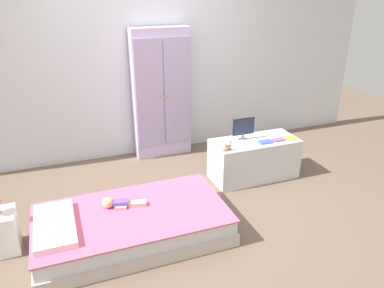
{
  "coord_description": "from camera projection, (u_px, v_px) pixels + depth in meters",
  "views": [
    {
      "loc": [
        -1.07,
        -3.04,
        2.12
      ],
      "look_at": [
        0.21,
        0.34,
        0.56
      ],
      "focal_mm": 35.22,
      "sensor_mm": 36.0,
      "label": 1
    }
  ],
  "objects": [
    {
      "name": "book_purple",
      "position": [
        279.0,
        140.0,
        4.26
      ],
      "size": [
        0.14,
        0.08,
        0.02
      ],
      "primitive_type": "cube",
      "color": "#8E51B2",
      "rests_on": "tv_stand"
    },
    {
      "name": "bed",
      "position": [
        132.0,
        225.0,
        3.35
      ],
      "size": [
        1.68,
        0.92,
        0.26
      ],
      "color": "beige",
      "rests_on": "ground_plane"
    },
    {
      "name": "back_wall",
      "position": [
        141.0,
        50.0,
        4.61
      ],
      "size": [
        6.4,
        0.05,
        2.7
      ],
      "primitive_type": "cube",
      "color": "silver",
      "rests_on": "ground_plane"
    },
    {
      "name": "book_blue",
      "position": [
        266.0,
        142.0,
        4.21
      ],
      "size": [
        0.16,
        0.1,
        0.02
      ],
      "primitive_type": "cube",
      "color": "blue",
      "rests_on": "tv_stand"
    },
    {
      "name": "wardrobe",
      "position": [
        161.0,
        94.0,
        4.75
      ],
      "size": [
        0.72,
        0.26,
        1.63
      ],
      "color": "silver",
      "rests_on": "ground_plane"
    },
    {
      "name": "rocking_horse_toy",
      "position": [
        229.0,
        146.0,
        3.99
      ],
      "size": [
        0.1,
        0.04,
        0.12
      ],
      "color": "#8E6642",
      "rests_on": "tv_stand"
    },
    {
      "name": "book_yellow",
      "position": [
        290.0,
        138.0,
        4.31
      ],
      "size": [
        0.14,
        0.11,
        0.01
      ],
      "primitive_type": "cube",
      "color": "gold",
      "rests_on": "tv_stand"
    },
    {
      "name": "tv_stand",
      "position": [
        254.0,
        159.0,
        4.36
      ],
      "size": [
        0.99,
        0.45,
        0.47
      ],
      "primitive_type": "cube",
      "color": "silver",
      "rests_on": "ground_plane"
    },
    {
      "name": "nightstand",
      "position": [
        0.0,
        232.0,
        3.17
      ],
      "size": [
        0.28,
        0.28,
        0.36
      ],
      "primitive_type": "cube",
      "color": "white",
      "rests_on": "ground_plane"
    },
    {
      "name": "ground_plane",
      "position": [
        185.0,
        211.0,
        3.8
      ],
      "size": [
        10.0,
        10.0,
        0.02
      ],
      "primitive_type": "cube",
      "color": "brown"
    },
    {
      "name": "pillow",
      "position": [
        55.0,
        225.0,
        3.09
      ],
      "size": [
        0.32,
        0.66,
        0.05
      ],
      "primitive_type": "cube",
      "color": "white",
      "rests_on": "bed"
    },
    {
      "name": "doll",
      "position": [
        116.0,
        203.0,
        3.37
      ],
      "size": [
        0.39,
        0.16,
        0.1
      ],
      "color": "#6B4CB2",
      "rests_on": "bed"
    },
    {
      "name": "tv_monitor",
      "position": [
        243.0,
        127.0,
        4.24
      ],
      "size": [
        0.26,
        0.1,
        0.25
      ],
      "color": "#99999E",
      "rests_on": "tv_stand"
    }
  ]
}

